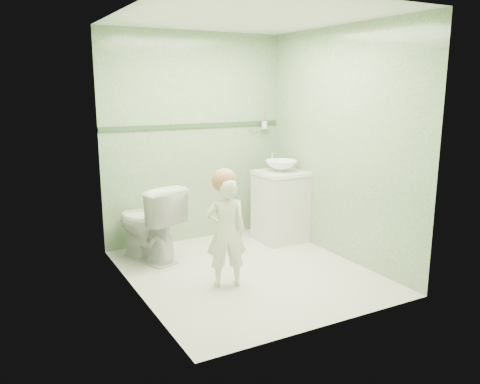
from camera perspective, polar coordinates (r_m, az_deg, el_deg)
ground at (r=4.87m, az=0.85°, el=-9.35°), size 2.50×2.50×0.00m
room_shell at (r=4.56m, az=0.90°, el=4.80°), size 2.50×2.54×2.40m
trim_stripe at (r=5.65m, az=-5.32°, el=7.76°), size 2.20×0.02×0.05m
vanity at (r=5.73m, az=4.77°, el=-1.80°), size 0.52×0.50×0.80m
counter at (r=5.64m, az=4.84°, el=2.23°), size 0.54×0.52×0.04m
basin at (r=5.63m, az=4.86°, el=3.08°), size 0.37×0.37×0.13m
faucet at (r=5.77m, az=3.86°, el=4.13°), size 0.03×0.13×0.18m
cup_holder at (r=6.01m, az=2.81°, el=7.87°), size 0.26×0.07×0.21m
toilet at (r=5.15m, az=-10.76°, el=-3.53°), size 0.69×0.90×0.81m
toddler at (r=4.39m, az=-1.65°, el=-4.78°), size 0.43×0.34×1.01m
hair_cap at (r=4.30m, az=-1.84°, el=1.33°), size 0.23×0.23×0.23m
teal_toothbrush at (r=4.19m, az=-0.41°, el=-0.63°), size 0.11×0.14×0.08m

